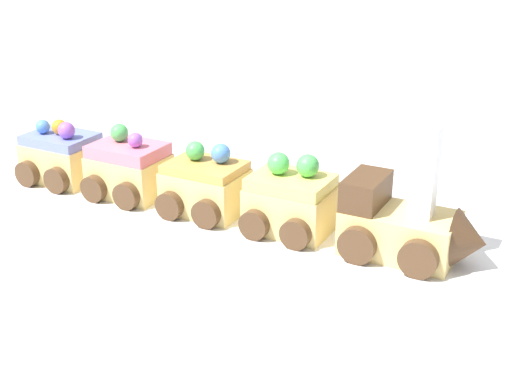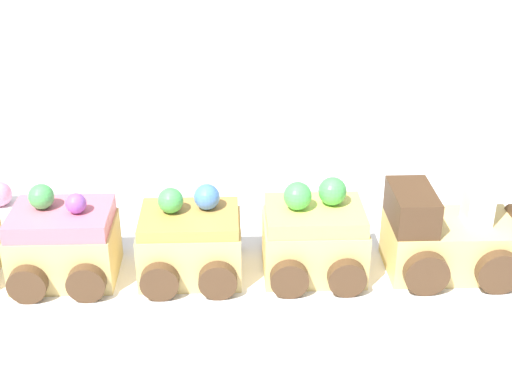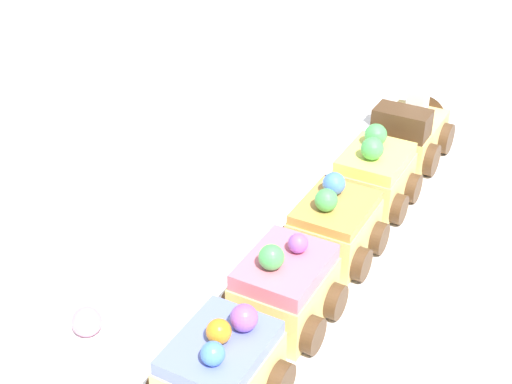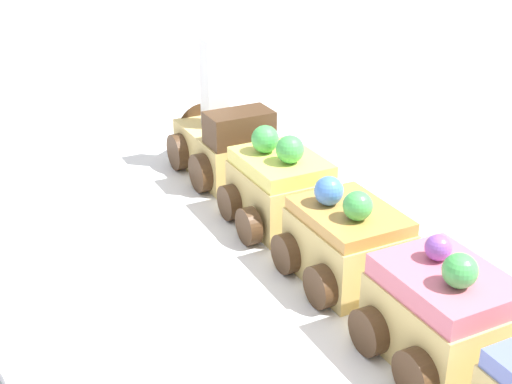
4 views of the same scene
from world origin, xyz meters
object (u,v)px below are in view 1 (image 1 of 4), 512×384
cake_train_locomotive (409,226)px  cake_car_caramel (206,187)px  cake_car_blueberry (62,157)px  cake_car_lemon (291,203)px  gumball_pink (135,141)px  cake_car_strawberry (129,170)px

cake_train_locomotive → cake_car_caramel: cake_train_locomotive is taller
cake_car_caramel → cake_car_blueberry: 0.19m
cake_car_lemon → gumball_pink: cake_car_lemon is taller
cake_car_blueberry → gumball_pink: cake_car_blueberry is taller
cake_train_locomotive → cake_car_strawberry: bearing=180.0°
cake_car_strawberry → cake_train_locomotive: bearing=-0.0°
cake_car_strawberry → gumball_pink: 0.15m
cake_car_strawberry → cake_car_lemon: bearing=0.0°
cake_car_lemon → cake_car_strawberry: 0.19m
cake_train_locomotive → cake_car_lemon: (-0.11, 0.01, -0.00)m
cake_car_lemon → gumball_pink: 0.30m
cake_train_locomotive → gumball_pink: 0.41m
cake_car_lemon → cake_car_caramel: (-0.09, 0.01, -0.00)m
cake_car_strawberry → gumball_pink: size_ratio=3.68×
cake_train_locomotive → cake_car_caramel: 0.21m
cake_car_strawberry → cake_car_blueberry: 0.09m
cake_car_blueberry → gumball_pink: 0.12m
cake_train_locomotive → cake_car_strawberry: (-0.30, 0.03, -0.00)m
cake_train_locomotive → cake_car_lemon: cake_train_locomotive is taller
cake_car_caramel → cake_car_blueberry: (-0.19, 0.02, 0.00)m
gumball_pink → cake_car_strawberry: bearing=-60.7°
cake_train_locomotive → cake_car_blueberry: size_ratio=1.52×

